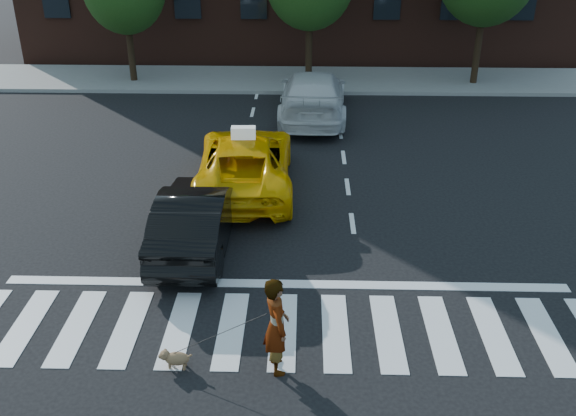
{
  "coord_description": "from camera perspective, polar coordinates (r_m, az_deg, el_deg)",
  "views": [
    {
      "loc": [
        0.36,
        -9.91,
        7.63
      ],
      "look_at": [
        0.01,
        3.04,
        1.1
      ],
      "focal_mm": 40.0,
      "sensor_mm": 36.0,
      "label": 1
    }
  ],
  "objects": [
    {
      "name": "sidewalk_far",
      "position": [
        28.43,
        0.79,
        11.34
      ],
      "size": [
        30.0,
        4.0,
        0.15
      ],
      "primitive_type": "cube",
      "color": "slate",
      "rests_on": "ground"
    },
    {
      "name": "ground",
      "position": [
        12.51,
        -0.43,
        -10.83
      ],
      "size": [
        120.0,
        120.0,
        0.0
      ],
      "primitive_type": "plane",
      "color": "black",
      "rests_on": "ground"
    },
    {
      "name": "black_sedan",
      "position": [
        15.03,
        -8.22,
        -0.84
      ],
      "size": [
        1.59,
        4.47,
        1.47
      ],
      "primitive_type": "imported",
      "rotation": [
        0.0,
        0.0,
        3.14
      ],
      "color": "black",
      "rests_on": "ground"
    },
    {
      "name": "taxi_sign",
      "position": [
        17.33,
        -3.99,
        6.7
      ],
      "size": [
        0.66,
        0.31,
        0.32
      ],
      "primitive_type": "cube",
      "rotation": [
        0.0,
        0.0,
        3.18
      ],
      "color": "white",
      "rests_on": "taxi"
    },
    {
      "name": "dog",
      "position": [
        11.73,
        -10.07,
        -12.99
      ],
      "size": [
        0.61,
        0.25,
        0.35
      ],
      "rotation": [
        0.0,
        0.0,
        -0.05
      ],
      "color": "#9B734F",
      "rests_on": "ground"
    },
    {
      "name": "woman",
      "position": [
        11.09,
        -1.04,
        -10.41
      ],
      "size": [
        0.61,
        0.77,
        1.85
      ],
      "primitive_type": "imported",
      "rotation": [
        0.0,
        0.0,
        1.85
      ],
      "color": "#999999",
      "rests_on": "ground"
    },
    {
      "name": "taxi",
      "position": [
        17.85,
        -3.83,
        4.11
      ],
      "size": [
        2.78,
        5.66,
        1.55
      ],
      "primitive_type": "imported",
      "rotation": [
        0.0,
        0.0,
        3.18
      ],
      "color": "#E6A704",
      "rests_on": "ground"
    },
    {
      "name": "stop_line",
      "position": [
        13.8,
        -0.2,
        -6.76
      ],
      "size": [
        12.0,
        0.3,
        0.01
      ],
      "primitive_type": "cube",
      "color": "silver",
      "rests_on": "ground"
    },
    {
      "name": "crosswalk",
      "position": [
        12.5,
        -0.43,
        -10.81
      ],
      "size": [
        13.0,
        2.4,
        0.01
      ],
      "primitive_type": "cube",
      "color": "silver",
      "rests_on": "ground"
    },
    {
      "name": "white_suv",
      "position": [
        23.58,
        2.24,
        10.01
      ],
      "size": [
        2.53,
        5.87,
        1.68
      ],
      "primitive_type": "imported",
      "rotation": [
        0.0,
        0.0,
        3.11
      ],
      "color": "silver",
      "rests_on": "ground"
    }
  ]
}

